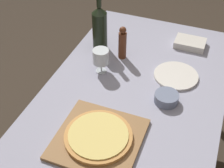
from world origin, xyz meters
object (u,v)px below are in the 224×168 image
Objects in this scene: small_bowl at (166,98)px; wine_glass at (101,57)px; pizza at (98,136)px; pepper_mill at (122,43)px; wine_bottle at (100,28)px.

wine_glass is at bearing 164.95° from small_bowl.
pepper_mill is at bearing 100.22° from pizza.
wine_glass is 0.42m from small_bowl.
wine_glass is 1.17× the size of small_bowl.
pepper_mill reaches higher than wine_glass.
small_bowl is at bearing -15.05° from wine_glass.
pepper_mill is at bearing 68.74° from wine_glass.
wine_glass is (0.09, -0.21, -0.05)m from wine_bottle.
pizza is 0.73m from wine_bottle.
wine_glass is (-0.18, 0.46, 0.07)m from pizza.
wine_bottle is 0.23m from wine_glass.
pizza is 0.64m from pepper_mill.
wine_bottle is at bearing 147.34° from small_bowl.
wine_bottle is 2.56× the size of wine_glass.
small_bowl is (0.33, -0.27, -0.07)m from pepper_mill.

